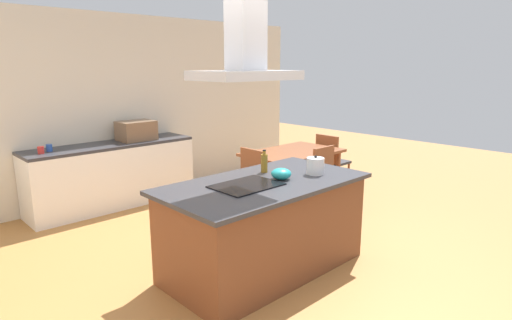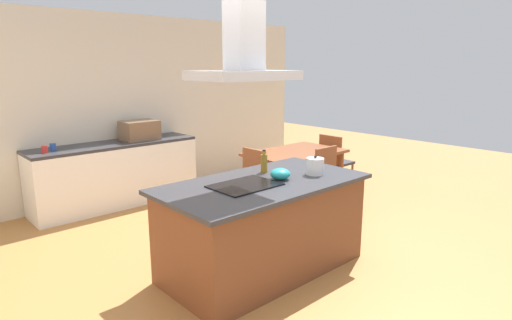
{
  "view_description": "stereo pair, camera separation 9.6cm",
  "coord_description": "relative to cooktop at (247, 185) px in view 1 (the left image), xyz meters",
  "views": [
    {
      "loc": [
        -2.74,
        -2.76,
        1.98
      ],
      "look_at": [
        0.27,
        0.4,
        1.0
      ],
      "focal_mm": 29.87,
      "sensor_mm": 36.0,
      "label": 1
    },
    {
      "loc": [
        -2.67,
        -2.82,
        1.98
      ],
      "look_at": [
        0.27,
        0.4,
        1.0
      ],
      "focal_mm": 29.87,
      "sensor_mm": 36.0,
      "label": 2
    }
  ],
  "objects": [
    {
      "name": "wall_back",
      "position": [
        0.23,
        3.25,
        0.44
      ],
      "size": [
        7.2,
        0.1,
        2.7
      ],
      "primitive_type": "cube",
      "color": "beige",
      "rests_on": "ground"
    },
    {
      "name": "kitchen_island",
      "position": [
        0.23,
        0.0,
        -0.45
      ],
      "size": [
        2.02,
        1.07,
        0.9
      ],
      "color": "brown",
      "rests_on": "ground"
    },
    {
      "name": "tea_kettle",
      "position": [
        0.8,
        -0.16,
        0.08
      ],
      "size": [
        0.23,
        0.18,
        0.19
      ],
      "color": "silver",
      "rests_on": "kitchen_island"
    },
    {
      "name": "dining_table",
      "position": [
        2.06,
        1.26,
        -0.24
      ],
      "size": [
        1.4,
        0.9,
        0.75
      ],
      "color": "brown",
      "rests_on": "ground"
    },
    {
      "name": "chair_at_right_end",
      "position": [
        2.97,
        1.26,
        -0.4
      ],
      "size": [
        0.42,
        0.42,
        0.89
      ],
      "color": "#333338",
      "rests_on": "ground"
    },
    {
      "name": "countertop_microwave",
      "position": [
        0.45,
        2.88,
        0.13
      ],
      "size": [
        0.5,
        0.38,
        0.28
      ],
      "primitive_type": "cube",
      "color": "brown",
      "rests_on": "back_counter"
    },
    {
      "name": "ground",
      "position": [
        0.23,
        1.5,
        -0.91
      ],
      "size": [
        16.0,
        16.0,
        0.0
      ],
      "primitive_type": "plane",
      "color": "#AD753D"
    },
    {
      "name": "cooktop",
      "position": [
        0.0,
        0.0,
        0.0
      ],
      "size": [
        0.6,
        0.44,
        0.01
      ],
      "primitive_type": "cube",
      "color": "black",
      "rests_on": "kitchen_island"
    },
    {
      "name": "back_counter",
      "position": [
        0.05,
        2.88,
        -0.46
      ],
      "size": [
        2.32,
        0.62,
        0.9
      ],
      "color": "white",
      "rests_on": "ground"
    },
    {
      "name": "olive_oil_bottle",
      "position": [
        0.47,
        0.25,
        0.09
      ],
      "size": [
        0.07,
        0.07,
        0.24
      ],
      "color": "olive",
      "rests_on": "kitchen_island"
    },
    {
      "name": "range_hood",
      "position": [
        0.0,
        0.0,
        1.2
      ],
      "size": [
        0.9,
        0.55,
        0.78
      ],
      "color": "#ADADB2"
    },
    {
      "name": "mixing_bowl",
      "position": [
        0.4,
        -0.05,
        0.05
      ],
      "size": [
        0.2,
        0.2,
        0.11
      ],
      "primitive_type": "ellipsoid",
      "color": "teal",
      "rests_on": "kitchen_island"
    },
    {
      "name": "chair_at_left_end",
      "position": [
        1.14,
        1.26,
        -0.4
      ],
      "size": [
        0.42,
        0.42,
        0.89
      ],
      "color": "#333338",
      "rests_on": "ground"
    },
    {
      "name": "coffee_mug_red",
      "position": [
        -0.88,
        2.82,
        0.04
      ],
      "size": [
        0.08,
        0.08,
        0.09
      ],
      "primitive_type": "cylinder",
      "color": "red",
      "rests_on": "back_counter"
    },
    {
      "name": "coffee_mug_blue",
      "position": [
        -0.75,
        2.9,
        0.04
      ],
      "size": [
        0.08,
        0.08,
        0.09
      ],
      "primitive_type": "cylinder",
      "color": "#2D56B2",
      "rests_on": "back_counter"
    },
    {
      "name": "chair_facing_island",
      "position": [
        2.06,
        0.59,
        -0.4
      ],
      "size": [
        0.42,
        0.42,
        0.89
      ],
      "color": "#333338",
      "rests_on": "ground"
    }
  ]
}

